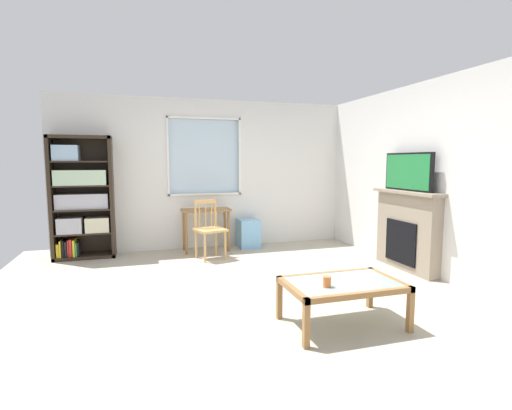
{
  "coord_description": "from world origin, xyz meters",
  "views": [
    {
      "loc": [
        -1.14,
        -4.11,
        1.5
      ],
      "look_at": [
        0.26,
        0.47,
        0.95
      ],
      "focal_mm": 27.25,
      "sensor_mm": 36.0,
      "label": 1
    }
  ],
  "objects": [
    {
      "name": "wall_right",
      "position": [
        2.55,
        0.0,
        1.27
      ],
      "size": [
        0.12,
        5.39,
        2.54
      ],
      "primitive_type": "cube",
      "color": "silver",
      "rests_on": "ground"
    },
    {
      "name": "fireplace",
      "position": [
        2.39,
        0.33,
        0.55
      ],
      "size": [
        0.26,
        1.22,
        1.1
      ],
      "color": "gray",
      "rests_on": "ground"
    },
    {
      "name": "desk_under_window",
      "position": [
        -0.07,
        2.24,
        0.57
      ],
      "size": [
        0.8,
        0.4,
        0.71
      ],
      "color": "olive",
      "rests_on": "ground"
    },
    {
      "name": "tv",
      "position": [
        2.38,
        0.33,
        1.35
      ],
      "size": [
        0.06,
        0.91,
        0.51
      ],
      "color": "black",
      "rests_on": "fireplace"
    },
    {
      "name": "ground",
      "position": [
        0.0,
        0.0,
        -0.01
      ],
      "size": [
        5.98,
        6.19,
        0.02
      ],
      "primitive_type": "cube",
      "color": "#B2A893"
    },
    {
      "name": "wall_back_with_window",
      "position": [
        0.0,
        2.59,
        1.23
      ],
      "size": [
        4.98,
        0.15,
        2.54
      ],
      "color": "silver",
      "rests_on": "ground"
    },
    {
      "name": "plastic_drawer_unit",
      "position": [
        0.68,
        2.29,
        0.25
      ],
      "size": [
        0.35,
        0.4,
        0.5
      ],
      "primitive_type": "cube",
      "color": "#72ADDB",
      "rests_on": "ground"
    },
    {
      "name": "wooden_chair",
      "position": [
        -0.1,
        1.73,
        0.46
      ],
      "size": [
        0.51,
        0.5,
        0.9
      ],
      "color": "tan",
      "rests_on": "ground"
    },
    {
      "name": "coffee_table",
      "position": [
        0.62,
        -1.07,
        0.36
      ],
      "size": [
        1.04,
        0.67,
        0.41
      ],
      "color": "#8C9E99",
      "rests_on": "ground"
    },
    {
      "name": "bookshelf",
      "position": [
        -1.98,
        2.35,
        0.93
      ],
      "size": [
        0.9,
        0.38,
        1.88
      ],
      "color": "#2D2319",
      "rests_on": "ground"
    },
    {
      "name": "sippy_cup",
      "position": [
        0.41,
        -1.16,
        0.46
      ],
      "size": [
        0.07,
        0.07,
        0.09
      ],
      "primitive_type": "cylinder",
      "color": "orange",
      "rests_on": "coffee_table"
    }
  ]
}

